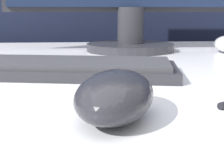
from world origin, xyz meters
TOP-DOWN VIEW (x-y plane):
  - partition_panel at (0.00, 0.68)m, footprint 5.00×0.03m
  - computer_mouse_near at (-0.04, -0.26)m, footprint 0.10×0.14m
  - keyboard at (-0.12, -0.03)m, footprint 0.43×0.20m

SIDE VIEW (x-z plane):
  - partition_panel at x=0.00m, z-range 0.00..1.19m
  - keyboard at x=-0.12m, z-range 0.72..0.75m
  - computer_mouse_near at x=-0.04m, z-range 0.72..0.77m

